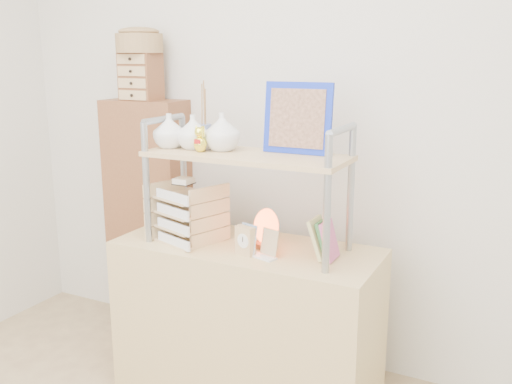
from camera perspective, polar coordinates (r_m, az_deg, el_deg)
room_shell at (r=1.78m, az=-13.76°, el=16.64°), size 3.42×3.41×2.61m
desk at (r=2.73m, az=-0.92°, el=-12.85°), size 1.20×0.50×0.75m
cabinet at (r=3.33m, az=-10.60°, el=-2.62°), size 0.46×0.27×1.35m
hutch at (r=2.53m, az=-2.80°, el=4.64°), size 0.91×0.34×0.73m
letter_tray at (r=2.63m, az=-7.08°, el=-2.43°), size 0.31×0.30×0.30m
salt_lamp at (r=2.54m, az=1.03°, el=-3.57°), size 0.12×0.11×0.18m
desk_clock at (r=2.45m, az=-1.10°, el=-4.90°), size 0.10×0.06×0.13m
postcard_stand at (r=2.45m, az=0.19°, el=-5.55°), size 0.19×0.10×0.13m
drawer_chest at (r=3.19m, az=-11.47°, el=11.23°), size 0.20×0.16×0.25m
woven_basket at (r=3.19m, az=-11.59°, el=14.37°), size 0.25×0.25×0.10m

